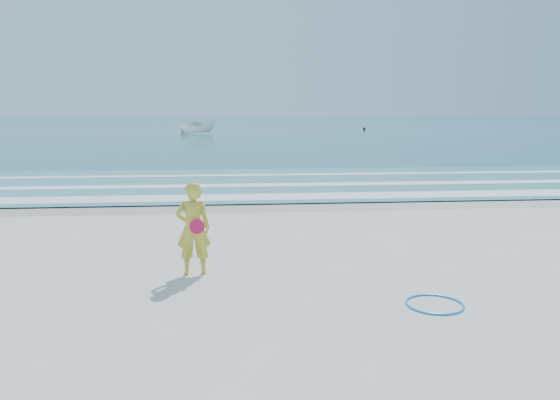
{
  "coord_description": "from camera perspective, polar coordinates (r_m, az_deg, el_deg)",
  "views": [
    {
      "loc": [
        -0.68,
        -7.95,
        3.02
      ],
      "look_at": [
        0.43,
        4.0,
        1.0
      ],
      "focal_mm": 35.0,
      "sensor_mm": 36.0,
      "label": 1
    }
  ],
  "objects": [
    {
      "name": "hoop",
      "position": [
        8.96,
        15.85,
        -10.42
      ],
      "size": [
        1.01,
        1.01,
        0.03
      ],
      "primitive_type": "torus",
      "rotation": [
        0.0,
        0.0,
        0.14
      ],
      "color": "#0E91FE",
      "rests_on": "ground"
    },
    {
      "name": "wet_sand",
      "position": [
        17.23,
        -2.95,
        -0.54
      ],
      "size": [
        400.0,
        2.4,
        0.0
      ],
      "primitive_type": "cube",
      "color": "#B2A893",
      "rests_on": "ground"
    },
    {
      "name": "shallow",
      "position": [
        22.16,
        -3.49,
        1.83
      ],
      "size": [
        400.0,
        10.0,
        0.01
      ],
      "primitive_type": "cube",
      "color": "#59B7AD",
      "rests_on": "ocean"
    },
    {
      "name": "woman",
      "position": [
        10.08,
        -9.05,
        -2.95
      ],
      "size": [
        0.67,
        0.48,
        1.72
      ],
      "color": "gold",
      "rests_on": "ground"
    },
    {
      "name": "ocean",
      "position": [
        112.99,
        -5.0,
        8.01
      ],
      "size": [
        400.0,
        190.0,
        0.04
      ],
      "primitive_type": "cube",
      "color": "#19727F",
      "rests_on": "ground"
    },
    {
      "name": "boat",
      "position": [
        65.05,
        -8.64,
        7.61
      ],
      "size": [
        4.89,
        3.49,
        1.77
      ],
      "primitive_type": "imported",
      "rotation": [
        0.0,
        0.0,
        2.0
      ],
      "color": "white",
      "rests_on": "ocean"
    },
    {
      "name": "buoy",
      "position": [
        76.95,
        8.79,
        7.38
      ],
      "size": [
        0.39,
        0.39,
        0.39
      ],
      "primitive_type": "sphere",
      "color": "black",
      "rests_on": "ocean"
    },
    {
      "name": "foam_near",
      "position": [
        18.5,
        -3.12,
        0.32
      ],
      "size": [
        400.0,
        1.4,
        0.01
      ],
      "primitive_type": "cube",
      "color": "white",
      "rests_on": "shallow"
    },
    {
      "name": "foam_mid",
      "position": [
        21.37,
        -3.42,
        1.56
      ],
      "size": [
        400.0,
        0.9,
        0.01
      ],
      "primitive_type": "cube",
      "color": "white",
      "rests_on": "shallow"
    },
    {
      "name": "foam_far",
      "position": [
        24.64,
        -3.68,
        2.62
      ],
      "size": [
        400.0,
        0.6,
        0.01
      ],
      "primitive_type": "cube",
      "color": "white",
      "rests_on": "shallow"
    },
    {
      "name": "ground",
      "position": [
        8.53,
        -0.38,
        -11.18
      ],
      "size": [
        400.0,
        400.0,
        0.0
      ],
      "primitive_type": "plane",
      "color": "silver",
      "rests_on": "ground"
    }
  ]
}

